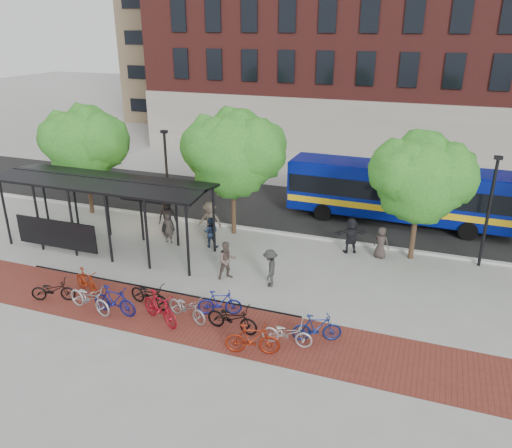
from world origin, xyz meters
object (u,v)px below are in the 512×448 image
(bike_3, at_px, (114,300))
(bike_0, at_px, (53,290))
(pedestrian_0, at_px, (167,217))
(bus, at_px, (397,190))
(bus_shelter, at_px, (103,189))
(pedestrian_8, at_px, (227,260))
(bike_2, at_px, (89,298))
(tree_a, at_px, (85,141))
(bike_7, at_px, (220,303))
(bike_5, at_px, (160,308))
(pedestrian_5, at_px, (351,235))
(tree_b, at_px, (235,150))
(pedestrian_6, at_px, (381,243))
(lamp_post_right, at_px, (489,209))
(bike_6, at_px, (187,308))
(pedestrian_9, at_px, (270,268))
(bike_10, at_px, (287,333))
(pedestrian_2, at_px, (211,232))
(bike_4, at_px, (150,295))
(tree_c, at_px, (423,175))
(bike_9, at_px, (252,339))
(bike_8, at_px, (232,318))
(pedestrian_3, at_px, (210,220))
(bike_11, at_px, (317,328))
(pedestrian_1, at_px, (168,228))
(lamp_post_left, at_px, (167,174))
(bike_1, at_px, (87,282))

(bike_3, bearing_deg, bike_0, 92.64)
(pedestrian_0, bearing_deg, bus, -4.78)
(bus_shelter, bearing_deg, pedestrian_8, -8.54)
(bike_0, height_order, bike_2, bike_2)
(tree_a, distance_m, bike_7, 14.26)
(bike_5, height_order, bike_7, bike_5)
(bus_shelter, distance_m, bus, 15.46)
(pedestrian_5, xyz_separation_m, pedestrian_8, (-4.52, -4.49, -0.03))
(tree_b, distance_m, pedestrian_6, 8.40)
(pedestrian_5, height_order, pedestrian_8, pedestrian_5)
(lamp_post_right, relative_size, bike_6, 2.73)
(pedestrian_9, bearing_deg, bike_10, 14.17)
(bike_0, bearing_deg, pedestrian_5, -70.20)
(pedestrian_5, bearing_deg, pedestrian_2, -11.26)
(bike_6, relative_size, pedestrian_0, 1.01)
(bike_4, bearing_deg, tree_c, -38.18)
(bike_3, bearing_deg, bike_9, -92.28)
(bike_4, distance_m, bike_8, 3.70)
(bike_9, bearing_deg, pedestrian_2, 19.12)
(bike_9, relative_size, pedestrian_6, 1.20)
(pedestrian_2, bearing_deg, lamp_post_right, 179.63)
(bike_8, height_order, pedestrian_3, pedestrian_3)
(tree_c, height_order, bike_6, tree_c)
(pedestrian_8, bearing_deg, bike_5, -145.64)
(bike_2, relative_size, bike_6, 1.15)
(bike_8, xyz_separation_m, bike_11, (2.99, 0.43, 0.00))
(tree_a, relative_size, bus, 0.52)
(tree_b, bearing_deg, pedestrian_6, -3.56)
(tree_c, height_order, pedestrian_6, tree_c)
(bike_6, bearing_deg, bus_shelter, 73.88)
(bike_3, relative_size, pedestrian_1, 1.21)
(bike_7, bearing_deg, tree_b, -2.52)
(lamp_post_left, relative_size, bike_1, 2.89)
(pedestrian_2, bearing_deg, pedestrian_0, -26.40)
(pedestrian_1, bearing_deg, lamp_post_left, -58.98)
(pedestrian_8, bearing_deg, bike_7, -114.46)
(bike_11, bearing_deg, bike_7, 63.54)
(bike_8, relative_size, pedestrian_8, 1.16)
(bike_1, relative_size, pedestrian_8, 1.04)
(bike_11, distance_m, pedestrian_9, 4.24)
(tree_c, relative_size, bike_1, 3.34)
(bus_shelter, bearing_deg, bike_5, -40.83)
(lamp_post_right, bearing_deg, lamp_post_left, 180.00)
(pedestrian_1, bearing_deg, bike_1, 86.94)
(bike_6, bearing_deg, bike_10, -75.78)
(bike_0, xyz_separation_m, bike_6, (5.65, 0.58, 0.03))
(tree_b, bearing_deg, bike_9, -64.86)
(tree_b, height_order, pedestrian_3, tree_b)
(bike_1, xyz_separation_m, bike_9, (7.73, -1.46, 0.02))
(bike_6, relative_size, bike_9, 1.01)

